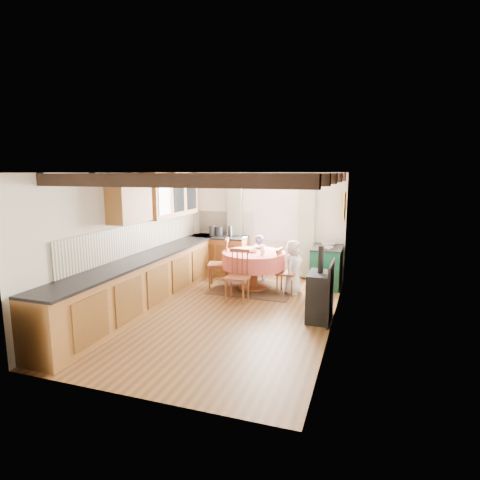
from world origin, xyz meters
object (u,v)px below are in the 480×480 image
(chair_left, at_px, (218,263))
(chair_right, at_px, (287,271))
(child_far, at_px, (259,257))
(cast_iron_stove, at_px, (320,283))
(cup, at_px, (262,252))
(aga_range, at_px, (327,266))
(child_right, at_px, (293,267))
(chair_near, at_px, (237,276))
(dining_table, at_px, (254,271))

(chair_left, height_order, chair_right, chair_left)
(chair_right, distance_m, child_far, 1.14)
(cast_iron_stove, xyz_separation_m, cup, (-1.28, 1.14, 0.21))
(cast_iron_stove, relative_size, child_far, 1.20)
(aga_range, relative_size, child_right, 0.87)
(chair_near, relative_size, aga_range, 1.04)
(aga_range, relative_size, cup, 9.23)
(cast_iron_stove, xyz_separation_m, child_right, (-0.69, 1.29, -0.08))
(child_far, distance_m, child_right, 1.19)
(cast_iron_stove, bearing_deg, child_right, 118.05)
(aga_range, distance_m, cup, 1.54)
(child_right, xyz_separation_m, cup, (-0.60, -0.15, 0.29))
(chair_right, distance_m, cast_iron_stove, 1.48)
(chair_right, bearing_deg, aga_range, -36.68)
(chair_right, xyz_separation_m, cast_iron_stove, (0.80, -1.23, 0.16))
(child_right, bearing_deg, cup, 113.88)
(aga_range, xyz_separation_m, cup, (-1.17, -0.91, 0.40))
(cast_iron_stove, distance_m, child_far, 2.60)
(aga_range, bearing_deg, child_right, -126.94)
(chair_left, relative_size, chair_right, 1.14)
(chair_left, height_order, child_far, chair_left)
(chair_near, distance_m, chair_left, 1.03)
(chair_near, distance_m, aga_range, 2.16)
(chair_near, distance_m, child_right, 1.21)
(aga_range, relative_size, child_far, 0.91)
(chair_right, height_order, aga_range, chair_right)
(chair_left, xyz_separation_m, chair_right, (1.47, -0.02, -0.06))
(child_far, bearing_deg, chair_left, 61.99)
(chair_left, bearing_deg, child_far, 124.12)
(dining_table, bearing_deg, child_right, -1.83)
(cup, bearing_deg, cast_iron_stove, -41.66)
(chair_near, bearing_deg, dining_table, 83.71)
(chair_left, height_order, child_right, child_right)
(dining_table, distance_m, child_right, 0.84)
(chair_left, bearing_deg, cup, 67.73)
(dining_table, xyz_separation_m, cast_iron_stove, (1.51, -1.31, 0.23))
(chair_right, height_order, child_far, child_far)
(dining_table, height_order, chair_left, chair_left)
(aga_range, bearing_deg, dining_table, -152.22)
(aga_range, bearing_deg, chair_near, -133.33)
(aga_range, bearing_deg, chair_right, -130.20)
(chair_right, relative_size, child_far, 0.89)
(dining_table, height_order, cup, cup)
(dining_table, xyz_separation_m, chair_right, (0.71, -0.08, 0.06))
(chair_left, height_order, cup, chair_left)
(chair_right, bearing_deg, chair_left, 92.61)
(dining_table, distance_m, chair_left, 0.77)
(dining_table, relative_size, chair_near, 1.33)
(dining_table, distance_m, chair_near, 0.84)
(child_right, bearing_deg, cast_iron_stove, -141.85)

